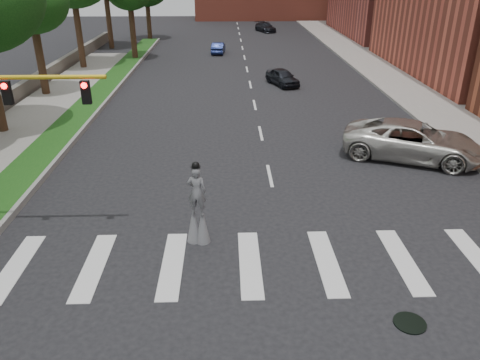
# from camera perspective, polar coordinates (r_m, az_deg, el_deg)

# --- Properties ---
(ground_plane) EXTENTS (160.00, 160.00, 0.00)m
(ground_plane) POSITION_cam_1_polar(r_m,az_deg,el_deg) (15.11, 6.40, -12.14)
(ground_plane) COLOR black
(ground_plane) RESTS_ON ground
(grass_median) EXTENTS (2.00, 60.00, 0.25)m
(grass_median) POSITION_cam_1_polar(r_m,az_deg,el_deg) (34.47, -17.90, 8.75)
(grass_median) COLOR #174513
(grass_median) RESTS_ON ground
(median_curb) EXTENTS (0.20, 60.00, 0.28)m
(median_curb) POSITION_cam_1_polar(r_m,az_deg,el_deg) (34.19, -16.19, 8.87)
(median_curb) COLOR gray
(median_curb) RESTS_ON ground
(sidewalk_right) EXTENTS (5.00, 90.00, 0.18)m
(sidewalk_right) POSITION_cam_1_polar(r_m,az_deg,el_deg) (40.66, 19.55, 10.83)
(sidewalk_right) COLOR gray
(sidewalk_right) RESTS_ON ground
(stone_wall) EXTENTS (0.50, 56.00, 1.10)m
(stone_wall) POSITION_cam_1_polar(r_m,az_deg,el_deg) (38.03, -25.31, 9.69)
(stone_wall) COLOR #605B52
(stone_wall) RESTS_ON ground
(manhole) EXTENTS (0.90, 0.90, 0.04)m
(manhole) POSITION_cam_1_polar(r_m,az_deg,el_deg) (14.33, 19.99, -16.06)
(manhole) COLOR black
(manhole) RESTS_ON ground
(stilt_performer) EXTENTS (0.83, 0.59, 3.09)m
(stilt_performer) POSITION_cam_1_polar(r_m,az_deg,el_deg) (16.36, -5.20, -3.73)
(stilt_performer) COLOR #362215
(stilt_performer) RESTS_ON ground
(suv_crossing) EXTENTS (7.47, 5.57, 1.88)m
(suv_crossing) POSITION_cam_1_polar(r_m,az_deg,el_deg) (25.12, 20.32, 4.50)
(suv_crossing) COLOR beige
(suv_crossing) RESTS_ON ground
(car_near) EXTENTS (2.80, 4.14, 1.31)m
(car_near) POSITION_cam_1_polar(r_m,az_deg,el_deg) (38.82, 5.20, 12.38)
(car_near) COLOR black
(car_near) RESTS_ON ground
(car_mid) EXTENTS (1.57, 3.74, 1.20)m
(car_mid) POSITION_cam_1_polar(r_m,az_deg,el_deg) (53.07, -2.66, 15.80)
(car_mid) COLOR navy
(car_mid) RESTS_ON ground
(car_far) EXTENTS (3.18, 4.77, 1.28)m
(car_far) POSITION_cam_1_polar(r_m,az_deg,el_deg) (70.58, 3.11, 18.12)
(car_far) COLOR black
(car_far) RESTS_ON ground
(tree_3) EXTENTS (5.19, 5.19, 8.86)m
(tree_3) POSITION_cam_1_polar(r_m,az_deg,el_deg) (37.48, -24.22, 19.20)
(tree_3) COLOR #362215
(tree_3) RESTS_ON ground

